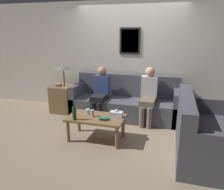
{
  "coord_description": "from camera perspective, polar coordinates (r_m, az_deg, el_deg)",
  "views": [
    {
      "loc": [
        1.02,
        -4.18,
        1.9
      ],
      "look_at": [
        -0.13,
        -0.16,
        0.69
      ],
      "focal_mm": 35.0,
      "sensor_mm": 36.0,
      "label": 1
    }
  ],
  "objects": [
    {
      "name": "couch_main",
      "position": [
        5.05,
        3.45,
        -2.03
      ],
      "size": [
        2.41,
        0.83,
        0.95
      ],
      "color": "#4C4C56",
      "rests_on": "ground_plane"
    },
    {
      "name": "soda_can",
      "position": [
        3.94,
        -5.12,
        -4.75
      ],
      "size": [
        0.07,
        0.07,
        0.12
      ],
      "color": "#BCBCC1",
      "rests_on": "coffee_table"
    },
    {
      "name": "book_stack",
      "position": [
        3.8,
        -2.19,
        -6.1
      ],
      "size": [
        0.16,
        0.12,
        0.04
      ],
      "color": "navy",
      "rests_on": "coffee_table"
    },
    {
      "name": "side_table_with_lamp",
      "position": [
        5.47,
        -12.67,
        -0.26
      ],
      "size": [
        0.51,
        0.51,
        1.16
      ],
      "color": "olive",
      "rests_on": "ground_plane"
    },
    {
      "name": "wine_bottle",
      "position": [
        3.82,
        -9.82,
        -4.63
      ],
      "size": [
        0.07,
        0.07,
        0.33
      ],
      "color": "#19421E",
      "rests_on": "coffee_table"
    },
    {
      "name": "tissue_box",
      "position": [
        3.91,
        1.14,
        -5.0
      ],
      "size": [
        0.23,
        0.12,
        0.15
      ],
      "color": "silver",
      "rests_on": "coffee_table"
    },
    {
      "name": "couch_side",
      "position": [
        3.8,
        22.11,
        -9.55
      ],
      "size": [
        0.83,
        1.68,
        0.95
      ],
      "rotation": [
        0.0,
        0.0,
        1.57
      ],
      "color": "#4C4C56",
      "rests_on": "ground_plane"
    },
    {
      "name": "person_left",
      "position": [
        4.93,
        -3.01,
        1.16
      ],
      "size": [
        0.34,
        0.6,
        1.15
      ],
      "color": "black",
      "rests_on": "ground_plane"
    },
    {
      "name": "ground_plane",
      "position": [
        4.71,
        2.04,
        -7.69
      ],
      "size": [
        16.0,
        16.0,
        0.0
      ],
      "primitive_type": "plane",
      "color": "gray"
    },
    {
      "name": "wall_back",
      "position": [
        5.25,
        4.68,
        9.56
      ],
      "size": [
        9.0,
        0.08,
        2.6
      ],
      "color": "silver",
      "rests_on": "ground_plane"
    },
    {
      "name": "drinking_glass",
      "position": [
        4.07,
        -6.35,
        -4.33
      ],
      "size": [
        0.08,
        0.08,
        0.09
      ],
      "color": "silver",
      "rests_on": "coffee_table"
    },
    {
      "name": "person_right",
      "position": [
        4.72,
        9.51,
        0.46
      ],
      "size": [
        0.34,
        0.66,
        1.19
      ],
      "color": "#756651",
      "rests_on": "ground_plane"
    },
    {
      "name": "coffee_table",
      "position": [
        3.96,
        -4.18,
        -6.54
      ],
      "size": [
        1.02,
        0.58,
        0.44
      ],
      "color": "olive",
      "rests_on": "ground_plane"
    }
  ]
}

